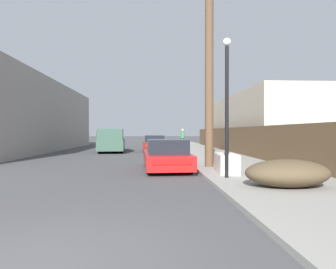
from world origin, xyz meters
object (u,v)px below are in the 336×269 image
at_px(street_lamp, 227,96).
at_px(parked_sports_car_red, 166,156).
at_px(pedestrian, 183,137).
at_px(brush_pile, 287,173).
at_px(discarded_fridge, 226,163).
at_px(car_parked_mid, 155,144).
at_px(pickup_truck, 112,141).
at_px(utility_pole, 209,67).

bearing_deg(street_lamp, parked_sports_car_red, 120.88).
bearing_deg(pedestrian, street_lamp, -91.91).
bearing_deg(brush_pile, discarded_fridge, 107.82).
height_order(car_parked_mid, pickup_truck, pickup_truck).
relative_size(parked_sports_car_red, pedestrian, 2.45).
xyz_separation_m(parked_sports_car_red, utility_pole, (1.80, 0.05, 3.71)).
relative_size(pickup_truck, pedestrian, 3.12).
distance_m(pickup_truck, utility_pole, 12.73).
height_order(brush_pile, pedestrian, pedestrian).
relative_size(discarded_fridge, pickup_truck, 0.29).
distance_m(pickup_truck, pedestrian, 8.76).
bearing_deg(street_lamp, brush_pile, -54.88).
bearing_deg(brush_pile, car_parked_mid, 101.05).
height_order(parked_sports_car_red, street_lamp, street_lamp).
height_order(discarded_fridge, pedestrian, pedestrian).
height_order(pickup_truck, utility_pole, utility_pole).
bearing_deg(parked_sports_car_red, car_parked_mid, 88.58).
relative_size(utility_pole, pedestrian, 4.61).
distance_m(utility_pole, pedestrian, 17.48).
bearing_deg(brush_pile, pickup_truck, 113.14).
xyz_separation_m(pickup_truck, pedestrian, (6.18, 6.21, 0.13)).
height_order(utility_pole, pedestrian, utility_pole).
relative_size(utility_pole, brush_pile, 3.65).
height_order(car_parked_mid, utility_pole, utility_pole).
bearing_deg(car_parked_mid, parked_sports_car_red, -85.50).
bearing_deg(discarded_fridge, pedestrian, 92.56).
height_order(car_parked_mid, brush_pile, car_parked_mid).
xyz_separation_m(pickup_truck, utility_pole, (5.53, -10.96, 3.39)).
relative_size(discarded_fridge, car_parked_mid, 0.40).
height_order(pickup_truck, pedestrian, pedestrian).
bearing_deg(pedestrian, car_parked_mid, -119.14).
xyz_separation_m(discarded_fridge, street_lamp, (-0.28, -1.15, 2.26)).
relative_size(utility_pole, street_lamp, 1.84).
bearing_deg(parked_sports_car_red, pickup_truck, 105.77).
xyz_separation_m(parked_sports_car_red, street_lamp, (1.79, -2.99, 2.14)).
distance_m(street_lamp, brush_pile, 3.05).
height_order(parked_sports_car_red, car_parked_mid, car_parked_mid).
bearing_deg(pickup_truck, brush_pile, 109.33).
relative_size(discarded_fridge, street_lamp, 0.37).
bearing_deg(discarded_fridge, parked_sports_car_red, 142.08).
xyz_separation_m(brush_pile, pedestrian, (-0.52, 21.90, 0.55)).
xyz_separation_m(parked_sports_car_red, pedestrian, (2.46, 17.22, 0.46)).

